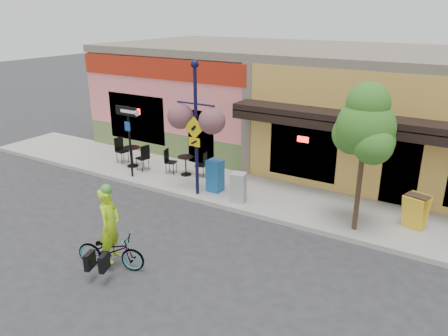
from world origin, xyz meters
name	(u,v)px	position (x,y,z in m)	size (l,w,h in m)	color
ground	(221,217)	(0.00, 0.00, 0.00)	(90.00, 90.00, 0.00)	#2D2D30
sidewalk	(251,193)	(0.00, 2.00, 0.07)	(24.00, 3.00, 0.15)	#9E9B93
curb	(230,208)	(0.00, 0.55, 0.07)	(24.00, 0.12, 0.15)	#A8A59E
building	(313,102)	(0.00, 7.50, 2.25)	(18.20, 8.20, 4.50)	#F4787A
bicycle	(111,251)	(-0.83, -3.69, 0.45)	(0.60, 1.72, 0.90)	maroon
cyclist_rider	(111,234)	(-0.78, -3.69, 0.92)	(0.67, 0.44, 1.83)	#B2E818
lamp_post	(196,130)	(-1.43, 0.85, 2.34)	(1.40, 0.56, 4.38)	#131239
one_way_sign	(130,142)	(-4.38, 0.92, 1.46)	(1.00, 0.22, 2.62)	black
cafe_set_left	(132,154)	(-5.13, 1.76, 0.66)	(1.71, 0.85, 1.02)	black
cafe_set_right	(186,163)	(-2.79, 2.08, 0.62)	(1.56, 0.78, 0.94)	black
newspaper_box_blue	(215,176)	(-1.06, 1.37, 0.69)	(0.49, 0.43, 1.08)	#1B60A7
newspaper_box_grey	(238,188)	(0.06, 0.99, 0.63)	(0.45, 0.41, 0.97)	#AAAAAA
street_tree	(362,159)	(3.74, 1.07, 2.22)	(1.62, 1.62, 4.15)	#3D7A26
sandwich_board	(412,213)	(5.08, 1.84, 0.65)	(0.59, 0.44, 0.99)	yellow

